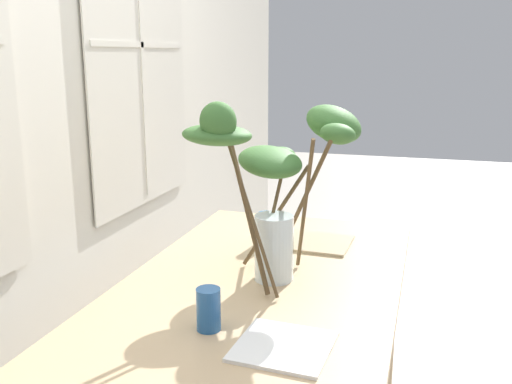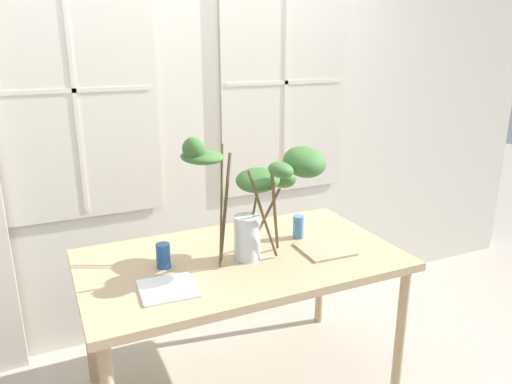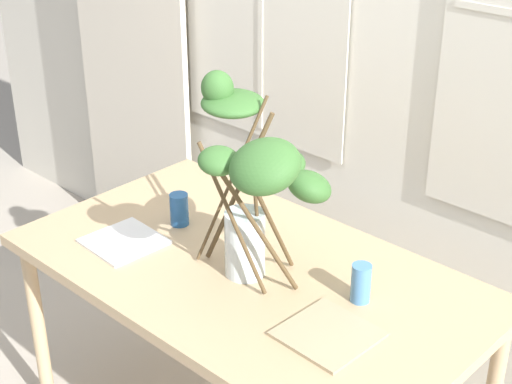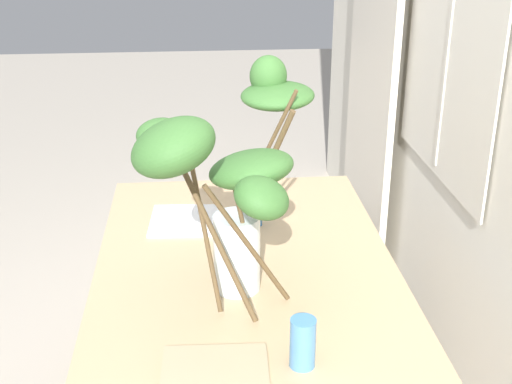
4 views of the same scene
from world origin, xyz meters
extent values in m
cube|color=silver|center=(0.00, 0.82, 1.46)|extent=(5.55, 0.12, 2.92)
cube|color=silver|center=(-0.64, 0.75, 1.54)|extent=(0.81, 0.01, 1.36)
cube|color=silver|center=(-0.64, 0.75, 1.54)|extent=(0.88, 0.01, 1.43)
cube|color=silver|center=(-0.64, 0.74, 1.54)|extent=(0.02, 0.01, 1.36)
cube|color=silver|center=(-0.64, 0.74, 1.54)|extent=(0.81, 0.01, 0.02)
cube|color=silver|center=(0.64, 0.75, 1.54)|extent=(0.81, 0.01, 1.36)
cube|color=silver|center=(0.64, 0.75, 1.54)|extent=(0.88, 0.01, 1.43)
cube|color=silver|center=(0.64, 0.74, 1.54)|extent=(0.02, 0.01, 1.36)
cube|color=silver|center=(0.64, 0.74, 1.54)|extent=(0.81, 0.01, 0.02)
cube|color=tan|center=(0.00, 0.00, 0.75)|extent=(1.56, 0.89, 0.04)
cylinder|color=tan|center=(0.72, -0.39, 0.37)|extent=(0.05, 0.05, 0.73)
cylinder|color=tan|center=(-0.72, 0.39, 0.37)|extent=(0.05, 0.05, 0.73)
cylinder|color=tan|center=(0.72, 0.39, 0.37)|extent=(0.05, 0.05, 0.73)
cylinder|color=silver|center=(0.02, -0.03, 0.88)|extent=(0.13, 0.13, 0.22)
cylinder|color=silver|center=(0.02, -0.03, 0.81)|extent=(0.12, 0.12, 0.07)
cylinder|color=brown|center=(0.13, -0.01, 0.96)|extent=(0.06, 0.23, 0.36)
ellipsoid|color=#38662D|center=(0.23, 0.01, 1.14)|extent=(0.18, 0.18, 0.15)
cylinder|color=brown|center=(0.06, -0.02, 0.97)|extent=(0.05, 0.09, 0.38)
ellipsoid|color=#38662D|center=(0.09, 0.00, 1.16)|extent=(0.30, 0.30, 0.14)
cylinder|color=brown|center=(0.13, -0.11, 1.03)|extent=(0.17, 0.24, 0.50)
ellipsoid|color=#38662D|center=(0.24, -0.18, 1.27)|extent=(0.27, 0.30, 0.20)
cylinder|color=brown|center=(0.06, -0.13, 1.02)|extent=(0.20, 0.10, 0.48)
ellipsoid|color=#38662D|center=(0.10, -0.22, 1.26)|extent=(0.16, 0.16, 0.09)
cylinder|color=brown|center=(-0.07, 0.03, 1.03)|extent=(0.15, 0.19, 0.50)
ellipsoid|color=#38662D|center=(-0.15, 0.09, 1.27)|extent=(0.29, 0.29, 0.07)
cylinder|color=brown|center=(-0.09, 0.02, 1.05)|extent=(0.12, 0.23, 0.54)
ellipsoid|color=#38662D|center=(-0.20, 0.07, 1.32)|extent=(0.17, 0.15, 0.14)
cylinder|color=#235693|center=(-0.38, 0.04, 0.83)|extent=(0.07, 0.07, 0.12)
cylinder|color=#4C84BC|center=(0.38, 0.10, 0.83)|extent=(0.06, 0.06, 0.12)
cube|color=white|center=(-0.42, -0.18, 0.78)|extent=(0.25, 0.25, 0.01)
cube|color=tan|center=(0.42, -0.11, 0.78)|extent=(0.26, 0.26, 0.01)
camera|label=1|loc=(-1.72, -0.50, 1.50)|focal=40.34mm
camera|label=2|loc=(-0.86, -2.04, 1.79)|focal=34.18mm
camera|label=3|loc=(1.50, -1.55, 2.13)|focal=54.56mm
camera|label=4|loc=(1.68, -0.13, 1.78)|focal=48.20mm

